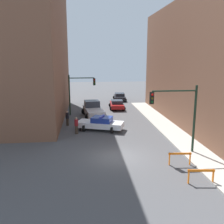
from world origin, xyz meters
The scene contains 13 objects.
ground_plane centered at (0.00, 0.00, 0.00)m, with size 120.00×120.00×0.00m, color #4C4C4F.
sidewalk_right centered at (6.20, 0.00, 0.06)m, with size 2.40×44.00×0.12m.
building_corner_left centered at (-12.00, 14.00, 9.27)m, with size 14.00×20.00×18.54m.
traffic_light_near centered at (4.73, 0.20, 3.53)m, with size 3.64×0.35×5.20m.
traffic_light_far centered at (-3.30, 14.59, 3.40)m, with size 3.44×0.35×5.20m.
police_car centered at (-0.87, 7.27, 0.72)m, with size 5.05×3.33×1.52m.
white_truck centered at (-1.45, 13.54, 0.91)m, with size 3.10×5.62×1.90m.
parked_car_near centered at (2.16, 17.96, 0.67)m, with size 2.39×4.37×1.31m.
parked_car_mid centered at (3.57, 25.25, 0.67)m, with size 2.46×4.41×1.31m.
pedestrian_crossing centered at (-3.31, 6.22, 0.86)m, with size 0.43×0.43×1.66m.
pedestrian_corner centered at (-4.39, 9.39, 0.86)m, with size 0.49×0.49×1.66m.
barrier_front centered at (4.32, -4.59, 0.62)m, with size 1.59×0.33×0.90m.
barrier_mid centered at (4.06, -1.90, 0.62)m, with size 1.60×0.28×0.90m.
Camera 1 is at (-2.34, -17.53, 7.32)m, focal length 40.00 mm.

